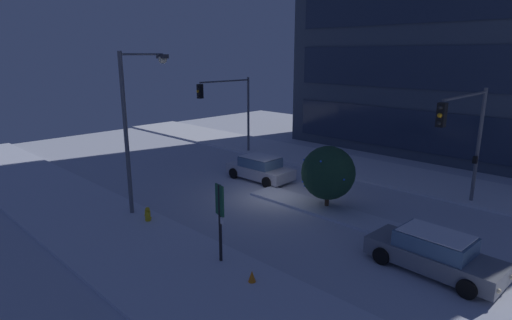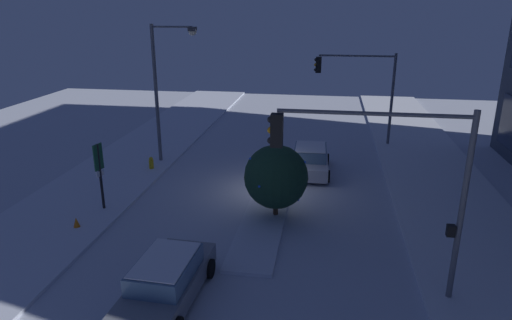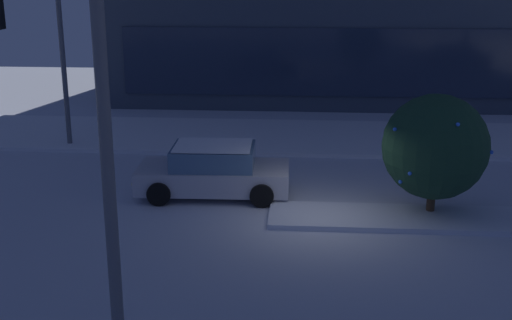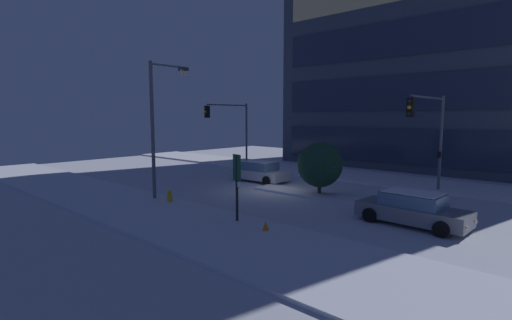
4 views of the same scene
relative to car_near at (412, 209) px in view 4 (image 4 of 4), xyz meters
name	(u,v)px [view 4 (image 4 of 4)]	position (x,y,z in m)	size (l,w,h in m)	color
ground	(275,191)	(-9.41, 1.90, -0.71)	(52.00, 52.00, 0.00)	silver
curb_strip_near	(162,215)	(-9.41, -6.67, -0.64)	(52.00, 5.20, 0.14)	silver
curb_strip_far	(341,174)	(-9.41, 10.47, -0.64)	(52.00, 5.20, 0.14)	silver
median_strip	(319,196)	(-6.23, 2.17, -0.64)	(9.00, 1.80, 0.14)	silver
office_tower_main	(430,24)	(-6.75, 21.86, 12.82)	(25.04, 13.27, 27.07)	#384251
car_near	(412,209)	(0.00, 0.00, 0.00)	(4.85, 2.18, 1.49)	slate
car_far	(260,172)	(-12.42, 3.83, 0.00)	(4.43, 2.21, 1.49)	#B7B7C1
traffic_light_corner_far_right	(430,126)	(-1.44, 6.38, 3.53)	(0.32, 5.86, 6.07)	#565960
traffic_light_corner_far_left	(230,123)	(-18.38, 6.60, 3.50)	(0.32, 5.12, 5.96)	#565960
street_lamp_arched	(162,111)	(-12.76, -4.25, 4.36)	(0.56, 2.57, 7.84)	#565960
fire_hydrant	(170,197)	(-11.28, -4.91, -0.32)	(0.48, 0.26, 0.81)	gold
parking_info_sign	(237,180)	(-5.91, -5.06, 1.29)	(0.55, 0.17, 3.13)	black
decorated_tree_median	(320,165)	(-6.49, 2.62, 1.17)	(2.73, 2.73, 3.25)	#473323
construction_cone	(266,227)	(-4.01, -5.31, -0.44)	(0.36, 0.36, 0.55)	orange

